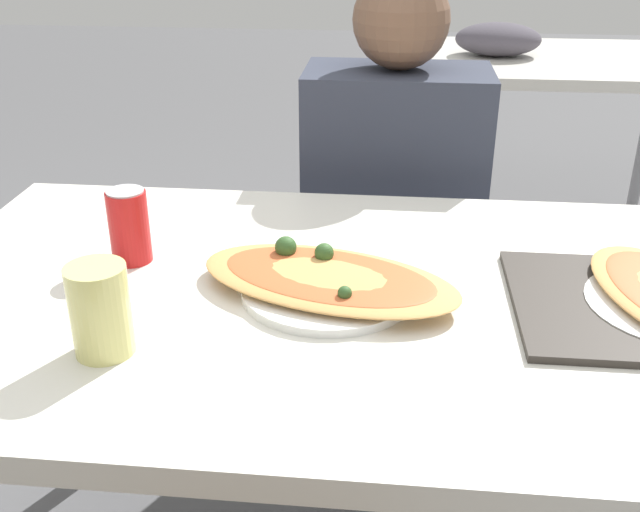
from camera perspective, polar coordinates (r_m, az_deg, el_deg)
name	(u,v)px	position (r m, az deg, el deg)	size (l,w,h in m)	color
dining_table	(312,329)	(1.20, -0.64, -5.60)	(1.28, 0.83, 0.73)	silver
chair_far_seated	(391,237)	(1.93, 5.44, 1.44)	(0.40, 0.40, 0.86)	#3F2D1E
person_seated	(394,183)	(1.75, 5.65, 5.58)	(0.41, 0.27, 1.15)	#2D2D38
pizza_main	(328,281)	(1.15, 0.60, -1.88)	(0.45, 0.32, 0.06)	white
soda_can	(129,226)	(1.27, -14.34, 2.22)	(0.07, 0.07, 0.12)	red
drink_glass	(100,310)	(1.02, -16.40, -3.98)	(0.08, 0.08, 0.13)	#E0DB7F
background_table	(543,71)	(3.06, 16.63, 13.36)	(1.10, 0.80, 0.85)	silver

